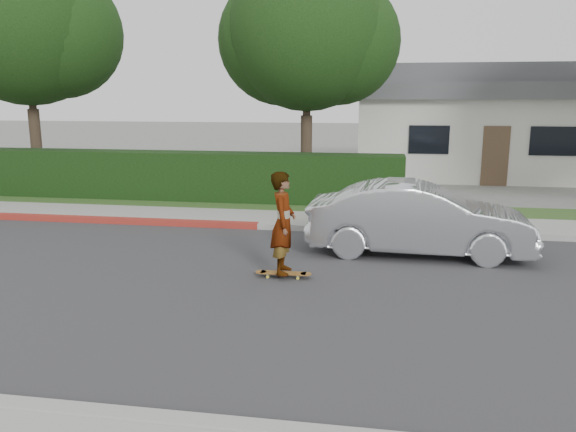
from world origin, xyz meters
name	(u,v)px	position (x,y,z in m)	size (l,w,h in m)	color
ground	(150,282)	(0.00, 0.00, 0.00)	(120.00, 120.00, 0.00)	slate
road	(150,281)	(0.00, 0.00, 0.01)	(60.00, 8.00, 0.01)	#2D2D30
curb_far	(218,225)	(0.00, 4.10, 0.07)	(60.00, 0.20, 0.15)	#9E9E99
curb_red_section	(29,217)	(-5.00, 4.10, 0.08)	(12.00, 0.21, 0.15)	maroon
sidewalk_far	(228,217)	(0.00, 5.00, 0.06)	(60.00, 1.60, 0.12)	gray
planting_strip	(243,206)	(0.00, 6.60, 0.05)	(60.00, 1.60, 0.10)	#2D4C1E
hedge	(150,176)	(-3.00, 7.20, 0.75)	(15.00, 1.00, 1.50)	black
tree_left	(29,28)	(-7.51, 8.69, 5.26)	(5.99, 5.21, 8.00)	#33261C
tree_center	(307,36)	(1.49, 9.19, 4.90)	(5.66, 4.84, 7.44)	#33261C
house	(483,121)	(8.00, 16.00, 2.10)	(10.60, 8.60, 4.30)	beige
skateboard	(283,273)	(2.22, 0.56, 0.09)	(0.99, 0.21, 0.09)	gold
skateboarder	(283,223)	(2.22, 0.56, 0.98)	(0.64, 0.42, 1.77)	white
car_silver	(419,219)	(4.61, 2.51, 0.72)	(1.52, 4.36, 1.44)	silver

